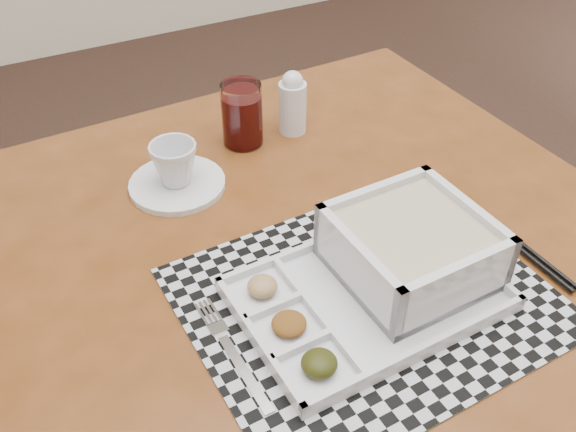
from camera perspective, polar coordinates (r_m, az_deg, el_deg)
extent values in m
cube|color=#502A0E|center=(0.92, 2.48, -3.03)|extent=(0.95, 0.95, 0.04)
cylinder|color=#502A0E|center=(1.38, -22.63, -8.95)|extent=(0.05, 0.05, 0.65)
cylinder|color=#502A0E|center=(1.58, 7.12, 1.64)|extent=(0.05, 0.05, 0.65)
cube|color=#502A0E|center=(1.23, -7.25, 5.97)|extent=(0.79, 0.06, 0.07)
cube|color=#502A0E|center=(0.88, -20.78, -14.08)|extent=(0.06, 0.79, 0.07)
cube|color=#502A0E|center=(1.17, 19.20, 1.62)|extent=(0.06, 0.79, 0.07)
cube|color=#B6B6BE|center=(0.83, 7.01, -7.35)|extent=(0.46, 0.39, 0.00)
cube|color=silver|center=(0.82, 7.04, -7.16)|extent=(0.33, 0.23, 0.01)
cube|color=silver|center=(0.88, 3.14, -2.30)|extent=(0.32, 0.02, 0.01)
cube|color=silver|center=(0.76, 11.75, -11.56)|extent=(0.32, 0.02, 0.01)
cube|color=silver|center=(0.76, -2.75, -10.87)|extent=(0.02, 0.22, 0.01)
cube|color=silver|center=(0.89, 15.30, -2.88)|extent=(0.02, 0.22, 0.01)
cube|color=silver|center=(0.78, 2.57, -8.62)|extent=(0.02, 0.20, 0.01)
cube|color=silver|center=(0.75, 1.13, -11.51)|extent=(0.08, 0.01, 0.01)
cube|color=silver|center=(0.79, -1.39, -8.16)|extent=(0.08, 0.01, 0.01)
ellipsoid|color=black|center=(0.73, 2.80, -12.94)|extent=(0.04, 0.04, 0.02)
ellipsoid|color=#4D210C|center=(0.77, 0.09, -9.54)|extent=(0.04, 0.04, 0.02)
ellipsoid|color=olive|center=(0.81, -2.30, -6.25)|extent=(0.04, 0.04, 0.02)
cube|color=silver|center=(0.85, 10.64, -4.45)|extent=(0.19, 0.19, 0.01)
cube|color=silver|center=(0.88, 7.56, 0.50)|extent=(0.18, 0.02, 0.08)
cube|color=silver|center=(0.79, 14.70, -6.27)|extent=(0.18, 0.02, 0.08)
cube|color=silver|center=(0.79, 6.10, -4.77)|extent=(0.02, 0.18, 0.08)
cube|color=silver|center=(0.88, 15.25, -0.83)|extent=(0.02, 0.18, 0.08)
cube|color=#C7B694|center=(0.83, 10.89, -2.91)|extent=(0.16, 0.16, 0.07)
cube|color=silver|center=(0.75, -3.76, -13.75)|extent=(0.02, 0.12, 0.00)
cube|color=silver|center=(0.79, -6.23, -9.90)|extent=(0.02, 0.02, 0.00)
cube|color=silver|center=(0.81, -7.71, -8.70)|extent=(0.00, 0.04, 0.00)
cube|color=silver|center=(0.81, -7.32, -8.55)|extent=(0.00, 0.04, 0.00)
cube|color=silver|center=(0.81, -6.93, -8.40)|extent=(0.00, 0.04, 0.00)
cube|color=silver|center=(0.81, -6.54, -8.26)|extent=(0.00, 0.04, 0.00)
cube|color=silver|center=(0.93, 17.16, -2.64)|extent=(0.01, 0.12, 0.00)
ellipsoid|color=silver|center=(0.97, 13.64, 0.49)|extent=(0.04, 0.06, 0.01)
cylinder|color=black|center=(0.95, 18.78, -1.83)|extent=(0.02, 0.24, 0.01)
cylinder|color=black|center=(0.96, 19.20, -1.63)|extent=(0.02, 0.24, 0.01)
cylinder|color=silver|center=(1.01, -9.81, 2.80)|extent=(0.15, 0.15, 0.01)
imported|color=silver|center=(0.99, -10.06, 4.60)|extent=(0.09, 0.09, 0.07)
cylinder|color=white|center=(1.08, -4.11, 8.99)|extent=(0.07, 0.07, 0.11)
cylinder|color=#420506|center=(1.09, -4.08, 8.49)|extent=(0.06, 0.06, 0.09)
cylinder|color=silver|center=(1.11, 0.40, 9.59)|extent=(0.05, 0.05, 0.09)
sphere|color=silver|center=(1.09, 0.41, 11.89)|extent=(0.04, 0.04, 0.04)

